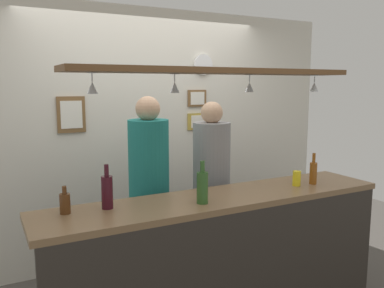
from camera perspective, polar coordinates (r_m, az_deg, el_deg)
name	(u,v)px	position (r m, az deg, el deg)	size (l,w,h in m)	color
back_wall	(148,136)	(4.23, -6.31, 1.16)	(4.40, 0.06, 2.60)	silver
bar_counter	(231,246)	(2.99, 5.55, -14.15)	(2.70, 0.55, 1.01)	brown
overhead_glass_rack	(218,71)	(2.94, 3.69, 10.28)	(2.20, 0.36, 0.04)	brown
hanging_wineglass_far_left	(92,87)	(2.63, -13.93, 7.84)	(0.07, 0.07, 0.13)	silver
hanging_wineglass_left	(175,87)	(2.85, -2.47, 8.10)	(0.07, 0.07, 0.13)	silver
hanging_wineglass_center_left	(249,87)	(3.14, 8.14, 8.06)	(0.07, 0.07, 0.13)	silver
hanging_wineglass_center	(314,86)	(3.46, 16.93, 7.81)	(0.07, 0.07, 0.13)	silver
person_middle_teal_shirt	(149,178)	(3.41, -6.11, -4.84)	(0.34, 0.34, 1.74)	#2D334C
person_right_grey_shirt	(211,175)	(3.68, 2.76, -4.40)	(0.34, 0.34, 1.68)	#2D334C
bottle_wine_dark_red	(107,191)	(2.74, -11.94, -6.56)	(0.08, 0.08, 0.30)	#380F19
bottle_champagne_green	(202,187)	(2.80, 1.48, -6.06)	(0.08, 0.08, 0.30)	#2D5623
bottle_beer_amber_tall	(313,172)	(3.48, 16.80, -3.83)	(0.06, 0.06, 0.26)	brown
bottle_beer_brown_stubby	(65,203)	(2.71, -17.55, -7.97)	(0.07, 0.07, 0.18)	#512D14
drink_can	(297,178)	(3.40, 14.60, -4.73)	(0.07, 0.07, 0.12)	yellow
picture_frame_upper_small	(197,98)	(4.40, 0.73, 6.50)	(0.22, 0.02, 0.18)	brown
picture_frame_lower_pair	(200,121)	(4.43, 1.14, 3.23)	(0.30, 0.02, 0.18)	#B29338
picture_frame_caricature	(71,115)	(3.95, -16.73, 4.01)	(0.26, 0.02, 0.34)	brown
wall_clock	(203,65)	(4.43, 1.60, 11.16)	(0.22, 0.22, 0.03)	white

